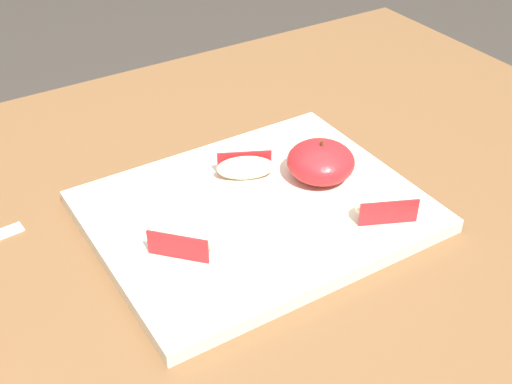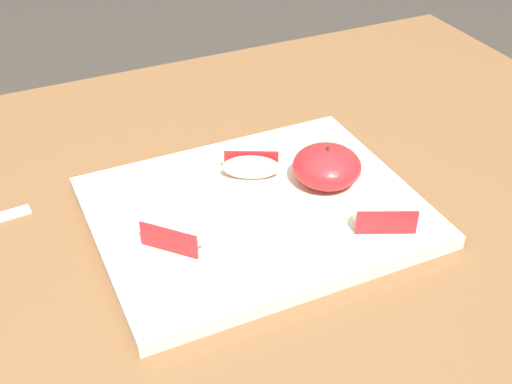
# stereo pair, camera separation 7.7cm
# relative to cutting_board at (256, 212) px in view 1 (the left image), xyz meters

# --- Properties ---
(dining_table) EXTENTS (1.34, 0.86, 0.75)m
(dining_table) POSITION_rel_cutting_board_xyz_m (-0.08, 0.02, -0.11)
(dining_table) COLOR brown
(dining_table) RESTS_ON ground_plane
(cutting_board) EXTENTS (0.38, 0.30, 0.02)m
(cutting_board) POSITION_rel_cutting_board_xyz_m (0.00, 0.00, 0.00)
(cutting_board) COLOR beige
(cutting_board) RESTS_ON dining_table
(apple_half_skin_up) EXTENTS (0.08, 0.08, 0.05)m
(apple_half_skin_up) POSITION_rel_cutting_board_xyz_m (0.10, 0.01, 0.03)
(apple_half_skin_up) COLOR #B21E23
(apple_half_skin_up) RESTS_ON cutting_board
(apple_wedge_left) EXTENTS (0.08, 0.05, 0.03)m
(apple_wedge_left) POSITION_rel_cutting_board_xyz_m (0.11, -0.10, 0.02)
(apple_wedge_left) COLOR beige
(apple_wedge_left) RESTS_ON cutting_board
(apple_wedge_back) EXTENTS (0.07, 0.07, 0.03)m
(apple_wedge_back) POSITION_rel_cutting_board_xyz_m (-0.11, -0.03, 0.02)
(apple_wedge_back) COLOR beige
(apple_wedge_back) RESTS_ON cutting_board
(apple_wedge_right) EXTENTS (0.08, 0.05, 0.03)m
(apple_wedge_right) POSITION_rel_cutting_board_xyz_m (0.02, 0.06, 0.02)
(apple_wedge_right) COLOR beige
(apple_wedge_right) RESTS_ON cutting_board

